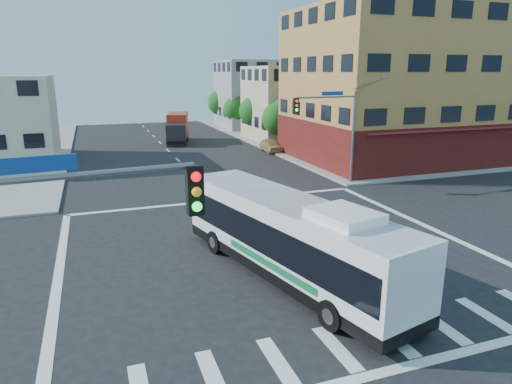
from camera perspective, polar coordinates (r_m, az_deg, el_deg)
name	(u,v)px	position (r m, az deg, el deg)	size (l,w,h in m)	color
ground	(272,252)	(22.04, 2.03, -7.49)	(120.00, 120.00, 0.00)	black
sidewalk_ne	(409,132)	(69.22, 18.61, 7.18)	(50.00, 50.00, 0.15)	gray
corner_building_ne	(395,98)	(46.54, 17.01, 11.14)	(18.10, 15.44, 14.00)	#B78442
building_east_near	(298,103)	(58.46, 5.29, 10.98)	(12.06, 10.06, 9.00)	#C5B897
building_east_far	(260,94)	(71.35, 0.47, 12.12)	(12.06, 10.06, 10.00)	gray
signal_mast_ne	(335,120)	(34.09, 9.81, 8.91)	(7.91, 1.13, 8.07)	slate
signal_mast_sw	(15,273)	(9.07, -27.86, -8.89)	(7.91, 1.01, 8.07)	slate
street_tree_a	(279,116)	(50.97, 2.92, 9.43)	(3.60, 3.60, 5.53)	#392014
street_tree_b	(255,109)	(58.39, -0.14, 10.29)	(3.80, 3.80, 5.79)	#392014
street_tree_c	(236,107)	(65.98, -2.51, 10.55)	(3.40, 3.40, 5.29)	#392014
street_tree_d	(221,101)	(73.62, -4.40, 11.29)	(4.00, 4.00, 6.03)	#392014
transit_bus	(289,236)	(18.82, 4.09, -5.55)	(5.59, 12.87, 3.73)	black
box_truck	(178,129)	(56.60, -9.77, 7.82)	(3.97, 7.99, 3.46)	black
parked_car	(271,145)	(49.26, 1.90, 5.88)	(1.68, 4.18, 1.43)	tan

